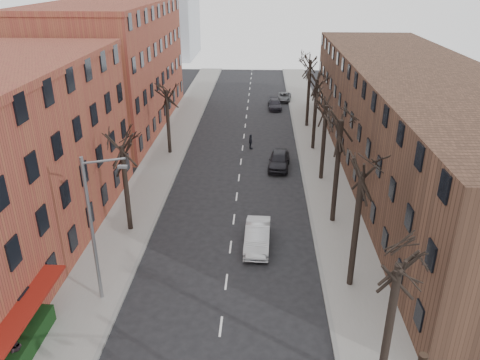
# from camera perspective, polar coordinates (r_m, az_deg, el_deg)

# --- Properties ---
(sidewalk_left) EXTENTS (4.00, 90.00, 0.15)m
(sidewalk_left) POSITION_cam_1_polar(r_m,az_deg,el_deg) (51.07, -8.76, 3.71)
(sidewalk_left) COLOR gray
(sidewalk_left) RESTS_ON ground
(sidewalk_right) EXTENTS (4.00, 90.00, 0.15)m
(sidewalk_right) POSITION_cam_1_polar(r_m,az_deg,el_deg) (50.44, 9.40, 3.41)
(sidewalk_right) COLOR gray
(sidewalk_right) RESTS_ON ground
(building_left_far) EXTENTS (12.00, 28.00, 14.00)m
(building_left_far) POSITION_cam_1_polar(r_m,az_deg,el_deg) (59.66, -15.29, 13.05)
(building_left_far) COLOR brown
(building_left_far) RESTS_ON ground
(building_right) EXTENTS (12.00, 50.00, 10.00)m
(building_right) POSITION_cam_1_polar(r_m,az_deg,el_deg) (45.95, 20.49, 6.60)
(building_right) COLOR #4F3325
(building_right) RESTS_ON ground
(awning_left) EXTENTS (1.20, 7.00, 0.15)m
(awning_left) POSITION_cam_1_polar(r_m,az_deg,el_deg) (27.63, -23.65, -18.19)
(awning_left) COLOR maroon
(awning_left) RESTS_ON ground
(hedge) EXTENTS (0.80, 6.00, 1.00)m
(hedge) POSITION_cam_1_polar(r_m,az_deg,el_deg) (26.62, -25.02, -18.49)
(hedge) COLOR #123412
(hedge) RESTS_ON sidewalk_left
(tree_right_b) EXTENTS (5.20, 5.20, 10.80)m
(tree_right_b) POSITION_cam_1_polar(r_m,az_deg,el_deg) (30.26, 13.17, -12.39)
(tree_right_b) COLOR black
(tree_right_b) RESTS_ON ground
(tree_right_c) EXTENTS (5.20, 5.20, 11.60)m
(tree_right_c) POSITION_cam_1_polar(r_m,az_deg,el_deg) (36.90, 11.16, -5.00)
(tree_right_c) COLOR black
(tree_right_c) RESTS_ON ground
(tree_right_d) EXTENTS (5.20, 5.20, 10.00)m
(tree_right_d) POSITION_cam_1_polar(r_m,az_deg,el_deg) (43.99, 9.81, 0.09)
(tree_right_d) COLOR black
(tree_right_d) RESTS_ON ground
(tree_right_e) EXTENTS (5.20, 5.20, 10.80)m
(tree_right_e) POSITION_cam_1_polar(r_m,az_deg,el_deg) (51.35, 8.84, 3.74)
(tree_right_e) COLOR black
(tree_right_e) RESTS_ON ground
(tree_right_f) EXTENTS (5.20, 5.20, 11.60)m
(tree_right_f) POSITION_cam_1_polar(r_m,az_deg,el_deg) (58.88, 8.11, 6.46)
(tree_right_f) COLOR black
(tree_right_f) RESTS_ON ground
(tree_left_a) EXTENTS (5.20, 5.20, 9.50)m
(tree_left_a) POSITION_cam_1_polar(r_m,az_deg,el_deg) (36.03, -13.17, -5.96)
(tree_left_a) COLOR black
(tree_left_a) RESTS_ON ground
(tree_left_b) EXTENTS (5.20, 5.20, 9.50)m
(tree_left_b) POSITION_cam_1_polar(r_m,az_deg,el_deg) (50.10, -8.51, 3.23)
(tree_left_b) COLOR black
(tree_left_b) RESTS_ON ground
(streetlight) EXTENTS (2.45, 0.22, 9.03)m
(streetlight) POSITION_cam_1_polar(r_m,az_deg,el_deg) (26.86, -17.34, -5.26)
(streetlight) COLOR slate
(streetlight) RESTS_ON ground
(silver_sedan) EXTENTS (1.85, 4.91, 1.60)m
(silver_sedan) POSITION_cam_1_polar(r_m,az_deg,el_deg) (32.79, 2.14, -6.88)
(silver_sedan) COLOR #ADB1B5
(silver_sedan) RESTS_ON ground
(parked_car_near) EXTENTS (2.41, 4.97, 1.63)m
(parked_car_near) POSITION_cam_1_polar(r_m,az_deg,el_deg) (45.75, 4.79, 2.45)
(parked_car_near) COLOR black
(parked_car_near) RESTS_ON ground
(parked_car_mid) EXTENTS (1.98, 4.42, 1.26)m
(parked_car_mid) POSITION_cam_1_polar(r_m,az_deg,el_deg) (66.12, 4.25, 9.18)
(parked_car_mid) COLOR #222129
(parked_car_mid) RESTS_ON ground
(parked_car_far) EXTENTS (2.31, 4.31, 1.15)m
(parked_car_far) POSITION_cam_1_polar(r_m,az_deg,el_deg) (70.53, 5.41, 10.05)
(parked_car_far) COLOR #4F5155
(parked_car_far) RESTS_ON ground
(pedestrian_b) EXTENTS (1.02, 0.97, 1.66)m
(pedestrian_b) POSITION_cam_1_polar(r_m,az_deg,el_deg) (26.26, -25.65, -18.33)
(pedestrian_b) COLOR black
(pedestrian_b) RESTS_ON sidewalk_left
(pedestrian_crossing) EXTENTS (0.66, 1.03, 1.63)m
(pedestrian_crossing) POSITION_cam_1_polar(r_m,az_deg,el_deg) (50.59, 1.30, 4.69)
(pedestrian_crossing) COLOR black
(pedestrian_crossing) RESTS_ON ground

